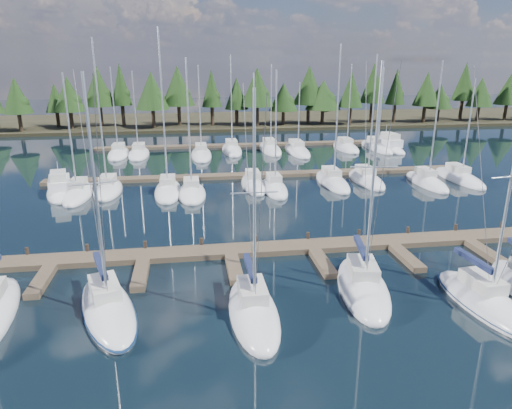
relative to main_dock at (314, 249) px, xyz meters
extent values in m
plane|color=black|center=(0.00, 12.64, -0.20)|extent=(260.00, 260.00, 0.00)
cube|color=#2C2818|center=(0.00, 72.64, 0.10)|extent=(220.00, 30.00, 0.60)
cube|color=brown|center=(0.00, 0.64, 0.00)|extent=(44.00, 2.00, 0.40)
cube|color=brown|center=(-18.00, -2.36, 0.00)|extent=(0.90, 4.00, 0.40)
cube|color=brown|center=(-12.00, -2.36, 0.00)|extent=(0.90, 4.00, 0.40)
cube|color=brown|center=(-6.00, -2.36, 0.00)|extent=(0.90, 4.00, 0.40)
cube|color=brown|center=(0.00, -2.36, 0.00)|extent=(0.90, 4.00, 0.40)
cube|color=brown|center=(6.00, -2.36, 0.00)|extent=(0.90, 4.00, 0.40)
cube|color=brown|center=(12.00, -2.36, 0.00)|extent=(0.90, 4.00, 0.40)
cylinder|color=black|center=(-20.00, 1.64, 0.25)|extent=(0.26, 0.26, 0.90)
cylinder|color=black|center=(-16.00, 1.64, 0.25)|extent=(0.26, 0.26, 0.90)
cylinder|color=black|center=(-12.00, 1.64, 0.25)|extent=(0.26, 0.26, 0.90)
cylinder|color=black|center=(-8.00, 1.64, 0.25)|extent=(0.26, 0.26, 0.90)
cylinder|color=black|center=(-4.00, 1.64, 0.25)|extent=(0.26, 0.26, 0.90)
cylinder|color=black|center=(0.00, 1.64, 0.25)|extent=(0.26, 0.26, 0.90)
cylinder|color=black|center=(4.00, 1.64, 0.25)|extent=(0.26, 0.26, 0.90)
cylinder|color=black|center=(8.00, 1.64, 0.25)|extent=(0.26, 0.26, 0.90)
cylinder|color=black|center=(12.00, 1.64, 0.25)|extent=(0.26, 0.26, 0.90)
cylinder|color=black|center=(16.00, 1.64, 0.25)|extent=(0.26, 0.26, 0.90)
cube|color=brown|center=(0.00, 22.64, 0.00)|extent=(50.00, 1.80, 0.40)
cube|color=brown|center=(0.00, 42.64, 0.00)|extent=(46.00, 1.80, 0.40)
ellipsoid|color=silver|center=(-13.37, -6.43, -0.05)|extent=(5.03, 8.81, 1.90)
cube|color=beige|center=(-13.50, -6.03, 1.15)|extent=(2.18, 3.00, 0.70)
cylinder|color=silver|center=(-13.24, -6.83, 6.69)|extent=(0.20, 0.20, 11.78)
cylinder|color=silver|center=(-13.80, -5.07, 1.90)|extent=(1.23, 3.56, 0.12)
cube|color=#161D3D|center=(-13.80, -5.07, 2.05)|extent=(1.40, 3.47, 0.30)
cylinder|color=silver|center=(-13.24, -6.83, 7.28)|extent=(2.26, 0.78, 0.07)
cylinder|color=#3F3F44|center=(-12.70, -8.56, 6.54)|extent=(1.13, 3.48, 12.09)
cylinder|color=#3F3F44|center=(-13.92, -4.71, 6.54)|extent=(1.38, 4.29, 12.10)
ellipsoid|color=#0D2144|center=(-13.37, -6.43, 0.02)|extent=(5.23, 9.16, 0.18)
ellipsoid|color=silver|center=(-5.51, -7.89, -0.05)|extent=(2.64, 7.88, 1.90)
cube|color=beige|center=(-5.51, -7.50, 1.15)|extent=(1.44, 2.52, 0.70)
cylinder|color=silver|center=(-5.51, -8.29, 6.33)|extent=(0.16, 0.16, 11.07)
cylinder|color=silver|center=(-5.52, -6.56, 1.90)|extent=(0.13, 3.47, 0.12)
cube|color=#161D3D|center=(-5.52, -6.56, 2.05)|extent=(0.36, 3.31, 0.30)
cylinder|color=silver|center=(-5.51, -8.29, 6.89)|extent=(2.35, 0.08, 0.07)
cylinder|color=#3F3F44|center=(-5.51, -9.98, 6.18)|extent=(0.04, 3.42, 11.38)
cylinder|color=#3F3F44|center=(-5.52, -6.20, 6.18)|extent=(0.04, 4.20, 11.38)
ellipsoid|color=silver|center=(1.39, -6.09, -0.05)|extent=(4.35, 8.66, 1.90)
cube|color=beige|center=(1.46, -5.68, 1.15)|extent=(2.03, 2.89, 0.70)
cylinder|color=silver|center=(1.31, -6.49, 6.91)|extent=(0.19, 0.19, 12.24)
cylinder|color=silver|center=(1.65, -4.70, 1.90)|extent=(0.80, 3.60, 0.12)
cube|color=#161D3D|center=(1.65, -4.70, 2.05)|extent=(0.99, 3.48, 0.30)
cylinder|color=silver|center=(1.31, -6.49, 7.53)|extent=(2.53, 0.55, 0.07)
cylinder|color=#3F3F44|center=(0.98, -8.24, 6.76)|extent=(0.70, 3.53, 12.54)
cylinder|color=#3F3F44|center=(1.72, -4.34, 6.76)|extent=(0.85, 4.34, 12.55)
ellipsoid|color=silver|center=(7.50, -8.79, -0.05)|extent=(3.16, 7.90, 1.90)
cube|color=beige|center=(7.48, -8.41, 1.15)|extent=(1.61, 2.57, 0.70)
cylinder|color=silver|center=(7.53, -9.18, 6.82)|extent=(0.17, 0.17, 12.04)
cylinder|color=silver|center=(7.41, -7.48, 1.90)|extent=(0.37, 3.40, 0.12)
cube|color=#161D3D|center=(7.41, -7.48, 2.05)|extent=(0.59, 3.26, 0.30)
cylinder|color=silver|center=(7.53, -9.18, 7.42)|extent=(2.35, 0.24, 0.07)
cylinder|color=#3F3F44|center=(7.38, -7.14, 6.67)|extent=(0.33, 4.12, 12.35)
ellipsoid|color=#0D2144|center=(7.50, -8.79, 0.02)|extent=(3.29, 8.22, 0.18)
ellipsoid|color=silver|center=(-19.92, 17.13, -0.05)|extent=(2.60, 8.08, 1.90)
cube|color=beige|center=(-19.92, 17.54, 1.15)|extent=(1.43, 2.58, 0.70)
cylinder|color=silver|center=(-19.92, 16.73, 6.38)|extent=(0.16, 0.16, 11.16)
ellipsoid|color=silver|center=(-17.18, 18.31, -0.05)|extent=(2.77, 7.53, 1.90)
cube|color=beige|center=(-17.18, 18.69, 1.15)|extent=(1.52, 2.41, 0.70)
cylinder|color=silver|center=(-17.18, 17.93, 7.95)|extent=(0.16, 0.16, 14.31)
ellipsoid|color=silver|center=(-10.94, 16.91, -0.05)|extent=(2.76, 8.30, 1.90)
cube|color=beige|center=(-10.94, 17.33, 1.15)|extent=(1.52, 2.66, 0.70)
cylinder|color=silver|center=(-10.94, 16.50, 8.40)|extent=(0.16, 0.16, 15.20)
ellipsoid|color=silver|center=(-8.52, 15.75, -0.05)|extent=(2.82, 7.22, 1.90)
cube|color=beige|center=(-8.52, 16.11, 1.15)|extent=(1.55, 2.31, 0.70)
cylinder|color=silver|center=(-8.52, 15.39, 7.04)|extent=(0.16, 0.16, 12.49)
ellipsoid|color=silver|center=(-1.79, 18.26, -0.05)|extent=(2.52, 8.16, 1.90)
cube|color=beige|center=(-1.79, 18.67, 1.15)|extent=(1.38, 2.61, 0.70)
cylinder|color=silver|center=(-1.79, 17.86, 6.31)|extent=(0.16, 0.16, 11.03)
ellipsoid|color=silver|center=(0.19, 16.39, -0.05)|extent=(2.46, 7.62, 1.90)
cube|color=beige|center=(0.19, 16.77, 1.15)|extent=(1.35, 2.44, 0.70)
cylinder|color=silver|center=(0.19, 16.01, 6.47)|extent=(0.16, 0.16, 11.34)
ellipsoid|color=silver|center=(7.11, 18.12, -0.05)|extent=(2.69, 9.27, 1.90)
cube|color=beige|center=(7.11, 18.59, 1.15)|extent=(1.48, 2.97, 0.70)
cylinder|color=silver|center=(7.11, 17.66, 7.71)|extent=(0.16, 0.16, 13.83)
ellipsoid|color=silver|center=(11.19, 18.41, -0.05)|extent=(2.81, 8.56, 1.90)
cube|color=beige|center=(11.19, 18.84, 1.15)|extent=(1.55, 2.74, 0.70)
cylinder|color=silver|center=(11.19, 17.98, 7.22)|extent=(0.16, 0.16, 12.85)
ellipsoid|color=silver|center=(17.46, 16.44, -0.05)|extent=(2.43, 8.50, 1.90)
cube|color=beige|center=(17.46, 16.86, 1.15)|extent=(1.34, 2.72, 0.70)
cylinder|color=silver|center=(17.46, 16.01, 6.91)|extent=(0.16, 0.16, 12.24)
ellipsoid|color=silver|center=(22.11, 17.61, -0.05)|extent=(2.60, 9.56, 1.90)
cube|color=beige|center=(22.11, 18.09, 1.15)|extent=(1.43, 3.06, 0.70)
cylinder|color=silver|center=(22.11, 17.14, 5.98)|extent=(0.16, 0.16, 10.36)
ellipsoid|color=silver|center=(-18.71, 37.74, -0.05)|extent=(2.89, 8.49, 1.90)
cube|color=beige|center=(-18.71, 38.17, 1.15)|extent=(1.59, 2.72, 0.70)
cylinder|color=silver|center=(-18.71, 37.32, 6.47)|extent=(0.16, 0.16, 11.34)
ellipsoid|color=silver|center=(-15.84, 37.38, -0.05)|extent=(2.92, 8.61, 1.90)
cube|color=beige|center=(-15.84, 37.81, 1.15)|extent=(1.61, 2.76, 0.70)
cylinder|color=silver|center=(-15.84, 36.95, 6.21)|extent=(0.16, 0.16, 10.83)
ellipsoid|color=silver|center=(-6.89, 35.70, -0.05)|extent=(2.89, 10.00, 1.90)
cube|color=beige|center=(-6.89, 36.20, 1.15)|extent=(1.59, 3.20, 0.70)
cylinder|color=silver|center=(-6.89, 35.20, 6.61)|extent=(0.16, 0.16, 11.62)
ellipsoid|color=silver|center=(-2.20, 38.56, -0.05)|extent=(2.88, 9.59, 1.90)
cube|color=beige|center=(-2.20, 39.04, 1.15)|extent=(1.58, 3.07, 0.70)
cylinder|color=silver|center=(-2.20, 38.08, 7.28)|extent=(0.16, 0.16, 12.97)
ellipsoid|color=silver|center=(3.67, 38.53, -0.05)|extent=(2.90, 10.53, 1.90)
cube|color=beige|center=(3.67, 39.06, 1.15)|extent=(1.59, 3.37, 0.70)
cylinder|color=silver|center=(3.67, 38.00, 6.63)|extent=(0.16, 0.16, 11.67)
ellipsoid|color=silver|center=(7.45, 36.62, -0.05)|extent=(2.99, 11.03, 1.90)
cube|color=beige|center=(7.45, 37.17, 1.15)|extent=(1.64, 3.53, 0.70)
cylinder|color=silver|center=(7.45, 36.07, 5.41)|extent=(0.16, 0.16, 9.23)
ellipsoid|color=silver|center=(15.51, 37.85, -0.05)|extent=(2.99, 8.63, 1.90)
cube|color=beige|center=(15.51, 38.28, 1.15)|extent=(1.64, 2.76, 0.70)
cylinder|color=silver|center=(15.51, 37.42, 6.65)|extent=(0.16, 0.16, 11.72)
ellipsoid|color=silver|center=(20.32, 37.48, -0.05)|extent=(2.75, 10.65, 1.90)
cube|color=beige|center=(20.32, 38.01, 1.15)|extent=(1.51, 3.41, 0.70)
cylinder|color=silver|center=(20.32, 36.95, 6.41)|extent=(0.16, 0.16, 11.23)
ellipsoid|color=silver|center=(-21.94, 18.28, -0.10)|extent=(4.51, 8.46, 1.61)
cube|color=silver|center=(-21.94, 18.28, 0.96)|extent=(3.00, 4.78, 1.07)
cube|color=beige|center=(-21.84, 17.89, 1.86)|extent=(2.10, 3.09, 0.81)
cylinder|color=silver|center=(-22.13, 19.07, 2.39)|extent=(0.10, 0.10, 1.43)
ellipsoid|color=silver|center=(21.65, 36.26, -0.10)|extent=(3.84, 9.06, 1.76)
cube|color=silver|center=(21.65, 36.26, 1.07)|extent=(2.70, 5.05, 1.17)
cube|color=beige|center=(21.70, 35.82, 2.05)|extent=(1.93, 3.23, 0.88)
cylinder|color=silver|center=(21.56, 37.13, 2.63)|extent=(0.09, 0.09, 1.56)
cylinder|color=black|center=(-39.11, 60.33, 2.06)|extent=(0.70, 0.70, 3.32)
cone|color=black|center=(-39.11, 60.33, 6.94)|extent=(5.17, 5.17, 6.45)
ellipsoid|color=black|center=(-38.61, 60.33, 5.46)|extent=(3.10, 3.10, 3.10)
cylinder|color=black|center=(-33.97, 66.04, 1.82)|extent=(0.70, 0.70, 2.85)
cone|color=black|center=(-33.97, 66.04, 6.02)|extent=(4.00, 4.00, 5.54)
ellipsoid|color=black|center=(-33.47, 66.04, 4.75)|extent=(2.40, 2.40, 2.40)
cylinder|color=black|center=(-30.65, 62.85, 2.04)|extent=(0.70, 0.70, 3.29)
cone|color=black|center=(-30.65, 62.85, 6.89)|extent=(5.89, 5.89, 6.40)
ellipsoid|color=black|center=(-30.15, 62.85, 5.43)|extent=(3.53, 3.53, 3.53)
cylinder|color=black|center=(-25.70, 65.98, 2.35)|extent=(0.70, 0.70, 3.91)
cone|color=black|center=(-25.70, 65.98, 8.11)|extent=(6.12, 6.12, 7.61)
ellipsoid|color=black|center=(-25.20, 65.98, 6.37)|extent=(3.67, 3.67, 3.67)
cylinder|color=black|center=(-21.29, 65.15, 2.45)|extent=(0.70, 0.70, 4.10)
cone|color=black|center=(-21.29, 65.15, 8.48)|extent=(4.02, 4.02, 7.97)
ellipsoid|color=black|center=(-20.79, 65.15, 6.66)|extent=(2.41, 2.41, 2.41)
cylinder|color=black|center=(-15.16, 61.45, 2.19)|extent=(0.70, 0.70, 3.59)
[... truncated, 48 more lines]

